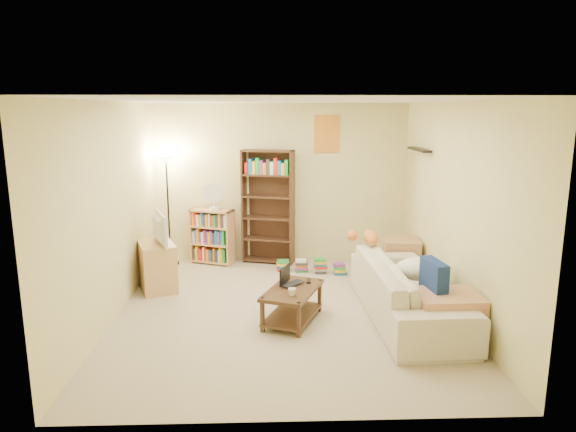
{
  "coord_description": "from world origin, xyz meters",
  "views": [
    {
      "loc": [
        -0.17,
        -5.86,
        2.41
      ],
      "look_at": [
        0.05,
        0.63,
        1.05
      ],
      "focal_mm": 32.0,
      "sensor_mm": 36.0,
      "label": 1
    }
  ],
  "objects_px": {
    "short_bookshelf": "(212,237)",
    "sofa": "(408,290)",
    "tabby_cat": "(367,237)",
    "desk_fan": "(214,195)",
    "laptop": "(295,285)",
    "side_table": "(401,258)",
    "mug": "(292,292)",
    "tv_stand": "(158,267)",
    "coffee_table": "(292,301)",
    "tall_bookshelf": "(268,204)",
    "end_cabinet": "(446,319)",
    "television": "(156,228)",
    "floor_lamp": "(167,178)"
  },
  "relations": [
    {
      "from": "tabby_cat",
      "to": "tall_bookshelf",
      "type": "relative_size",
      "value": 0.3
    },
    {
      "from": "television",
      "to": "coffee_table",
      "type": "bearing_deg",
      "value": -143.39
    },
    {
      "from": "sofa",
      "to": "mug",
      "type": "xyz_separation_m",
      "value": [
        -1.36,
        -0.28,
        0.1
      ]
    },
    {
      "from": "tv_stand",
      "to": "side_table",
      "type": "relative_size",
      "value": 1.13
    },
    {
      "from": "sofa",
      "to": "desk_fan",
      "type": "height_order",
      "value": "desk_fan"
    },
    {
      "from": "laptop",
      "to": "end_cabinet",
      "type": "bearing_deg",
      "value": -68.61
    },
    {
      "from": "short_bookshelf",
      "to": "sofa",
      "type": "bearing_deg",
      "value": -20.56
    },
    {
      "from": "tall_bookshelf",
      "to": "floor_lamp",
      "type": "relative_size",
      "value": 1.04
    },
    {
      "from": "tall_bookshelf",
      "to": "short_bookshelf",
      "type": "bearing_deg",
      "value": -163.62
    },
    {
      "from": "tall_bookshelf",
      "to": "floor_lamp",
      "type": "xyz_separation_m",
      "value": [
        -1.54,
        -0.06,
        0.42
      ]
    },
    {
      "from": "tall_bookshelf",
      "to": "short_bookshelf",
      "type": "height_order",
      "value": "tall_bookshelf"
    },
    {
      "from": "mug",
      "to": "short_bookshelf",
      "type": "height_order",
      "value": "short_bookshelf"
    },
    {
      "from": "desk_fan",
      "to": "tall_bookshelf",
      "type": "bearing_deg",
      "value": 4.31
    },
    {
      "from": "desk_fan",
      "to": "floor_lamp",
      "type": "relative_size",
      "value": 0.25
    },
    {
      "from": "sofa",
      "to": "desk_fan",
      "type": "xyz_separation_m",
      "value": [
        -2.47,
        2.23,
        0.76
      ]
    },
    {
      "from": "sofa",
      "to": "mug",
      "type": "distance_m",
      "value": 1.4
    },
    {
      "from": "tabby_cat",
      "to": "sofa",
      "type": "bearing_deg",
      "value": -69.39
    },
    {
      "from": "tabby_cat",
      "to": "tv_stand",
      "type": "distance_m",
      "value": 2.84
    },
    {
      "from": "sofa",
      "to": "desk_fan",
      "type": "bearing_deg",
      "value": 45.89
    },
    {
      "from": "mug",
      "to": "end_cabinet",
      "type": "height_order",
      "value": "end_cabinet"
    },
    {
      "from": "tv_stand",
      "to": "desk_fan",
      "type": "bearing_deg",
      "value": 39.6
    },
    {
      "from": "coffee_table",
      "to": "laptop",
      "type": "xyz_separation_m",
      "value": [
        0.04,
        0.09,
        0.16
      ]
    },
    {
      "from": "tabby_cat",
      "to": "desk_fan",
      "type": "relative_size",
      "value": 1.22
    },
    {
      "from": "side_table",
      "to": "desk_fan",
      "type": "bearing_deg",
      "value": 164.77
    },
    {
      "from": "mug",
      "to": "desk_fan",
      "type": "distance_m",
      "value": 2.83
    },
    {
      "from": "coffee_table",
      "to": "tall_bookshelf",
      "type": "distance_m",
      "value": 2.47
    },
    {
      "from": "laptop",
      "to": "tv_stand",
      "type": "bearing_deg",
      "value": 106.6
    },
    {
      "from": "laptop",
      "to": "tv_stand",
      "type": "distance_m",
      "value": 2.09
    },
    {
      "from": "tabby_cat",
      "to": "tv_stand",
      "type": "bearing_deg",
      "value": 176.03
    },
    {
      "from": "laptop",
      "to": "tabby_cat",
      "type": "bearing_deg",
      "value": -3.42
    },
    {
      "from": "coffee_table",
      "to": "end_cabinet",
      "type": "xyz_separation_m",
      "value": [
        1.58,
        -0.62,
        0.02
      ]
    },
    {
      "from": "television",
      "to": "tabby_cat",
      "type": "bearing_deg",
      "value": -115.04
    },
    {
      "from": "sofa",
      "to": "laptop",
      "type": "xyz_separation_m",
      "value": [
        -1.31,
        0.04,
        0.07
      ]
    },
    {
      "from": "short_bookshelf",
      "to": "television",
      "type": "bearing_deg",
      "value": -95.09
    },
    {
      "from": "coffee_table",
      "to": "mug",
      "type": "xyz_separation_m",
      "value": [
        -0.01,
        -0.23,
        0.19
      ]
    },
    {
      "from": "tall_bookshelf",
      "to": "desk_fan",
      "type": "relative_size",
      "value": 4.13
    },
    {
      "from": "laptop",
      "to": "side_table",
      "type": "height_order",
      "value": "side_table"
    },
    {
      "from": "tabby_cat",
      "to": "mug",
      "type": "bearing_deg",
      "value": -131.88
    },
    {
      "from": "television",
      "to": "desk_fan",
      "type": "bearing_deg",
      "value": -50.4
    },
    {
      "from": "sofa",
      "to": "side_table",
      "type": "relative_size",
      "value": 4.09
    },
    {
      "from": "floor_lamp",
      "to": "side_table",
      "type": "bearing_deg",
      "value": -12.29
    },
    {
      "from": "tall_bookshelf",
      "to": "mug",
      "type": "bearing_deg",
      "value": -68.86
    },
    {
      "from": "sofa",
      "to": "tabby_cat",
      "type": "height_order",
      "value": "tabby_cat"
    },
    {
      "from": "sofa",
      "to": "laptop",
      "type": "height_order",
      "value": "sofa"
    },
    {
      "from": "television",
      "to": "side_table",
      "type": "bearing_deg",
      "value": -104.21
    },
    {
      "from": "short_bookshelf",
      "to": "end_cabinet",
      "type": "relative_size",
      "value": 1.33
    },
    {
      "from": "tabby_cat",
      "to": "coffee_table",
      "type": "bearing_deg",
      "value": -137.77
    },
    {
      "from": "coffee_table",
      "to": "short_bookshelf",
      "type": "relative_size",
      "value": 1.16
    },
    {
      "from": "sofa",
      "to": "tv_stand",
      "type": "height_order",
      "value": "sofa"
    },
    {
      "from": "coffee_table",
      "to": "tabby_cat",
      "type": "bearing_deg",
      "value": 64.3
    }
  ]
}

